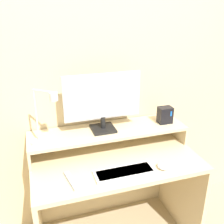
{
  "coord_description": "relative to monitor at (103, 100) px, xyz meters",
  "views": [
    {
      "loc": [
        -0.5,
        -1.17,
        1.74
      ],
      "look_at": [
        -0.02,
        0.35,
        1.08
      ],
      "focal_mm": 42.0,
      "sensor_mm": 36.0,
      "label": 1
    }
  ],
  "objects": [
    {
      "name": "wall_back",
      "position": [
        0.04,
        0.17,
        0.13
      ],
      "size": [
        6.0,
        0.05,
        2.5
      ],
      "color": "beige",
      "rests_on": "ground_plane"
    },
    {
      "name": "desk",
      "position": [
        0.04,
        -0.18,
        -0.6
      ],
      "size": [
        1.16,
        0.63,
        0.74
      ],
      "color": "beige",
      "rests_on": "ground_plane"
    },
    {
      "name": "router_dock",
      "position": [
        0.49,
        -0.03,
        -0.17
      ],
      "size": [
        0.11,
        0.08,
        0.13
      ],
      "color": "black",
      "rests_on": "monitor_shelf"
    },
    {
      "name": "keyboard",
      "position": [
        0.04,
        -0.36,
        -0.37
      ],
      "size": [
        0.39,
        0.13,
        0.02
      ],
      "color": "white",
      "rests_on": "desk"
    },
    {
      "name": "remote_control",
      "position": [
        -0.3,
        -0.34,
        -0.37
      ],
      "size": [
        0.07,
        0.2,
        0.02
      ],
      "color": "#99999E",
      "rests_on": "desk"
    },
    {
      "name": "mouse",
      "position": [
        0.29,
        -0.38,
        -0.36
      ],
      "size": [
        0.06,
        0.08,
        0.03
      ],
      "color": "silver",
      "rests_on": "desk"
    },
    {
      "name": "desk_lamp",
      "position": [
        -0.41,
        -0.1,
        -0.05
      ],
      "size": [
        0.19,
        0.17,
        0.37
      ],
      "color": "silver",
      "rests_on": "monitor_shelf"
    },
    {
      "name": "monitor",
      "position": [
        0.0,
        0.0,
        0.0
      ],
      "size": [
        0.55,
        0.17,
        0.42
      ],
      "color": "black",
      "rests_on": "monitor_shelf"
    },
    {
      "name": "monitor_shelf",
      "position": [
        0.04,
        -0.01,
        -0.25
      ],
      "size": [
        1.16,
        0.3,
        0.15
      ],
      "color": "beige",
      "rests_on": "desk"
    }
  ]
}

